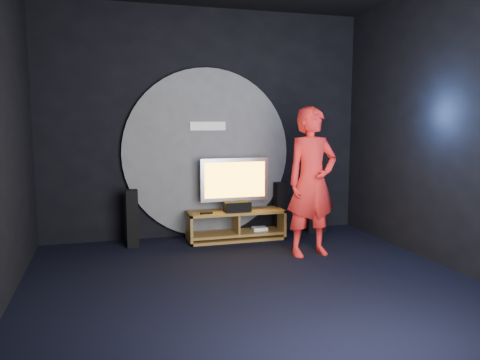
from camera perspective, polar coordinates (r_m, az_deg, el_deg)
The scene contains 13 objects.
floor at distance 5.22m, azimuth 1.91°, elevation -13.01°, with size 5.00×5.00×0.00m, color black.
back_wall at distance 7.31m, azimuth -4.13°, elevation 6.82°, with size 5.00×0.04×3.50m, color black.
front_wall at distance 2.64m, azimuth 19.16°, elevation 5.48°, with size 5.00×0.04×3.50m, color black.
right_wall at distance 6.15m, azimuth 24.87°, elevation 6.06°, with size 0.04×5.00×3.50m, color black.
wall_disc_panel at distance 7.28m, azimuth -4.00°, elevation 3.29°, with size 2.60×0.11×2.60m.
media_console at distance 7.15m, azimuth -0.46°, elevation -5.75°, with size 1.48×0.45×0.45m.
tv at distance 7.09m, azimuth -0.66°, elevation -0.21°, with size 1.05×0.22×0.79m.
center_speaker at distance 6.99m, azimuth -0.31°, elevation -3.29°, with size 0.40×0.15×0.15m, color black.
remote at distance 6.87m, azimuth -4.10°, elevation -4.05°, with size 0.18×0.05×0.02m, color black.
tower_speaker_left at distance 6.88m, azimuth -13.00°, elevation -4.60°, with size 0.17×0.18×0.83m, color black.
tower_speaker_right at distance 7.50m, azimuth 4.90°, elevation -3.45°, with size 0.17×0.18×0.83m, color black.
subwoofer at distance 7.79m, azimuth 8.96°, elevation -4.93°, with size 0.31×0.31×0.34m, color black.
player at distance 6.29m, azimuth 8.75°, elevation -0.23°, with size 0.73×0.48×1.99m, color red.
Camera 1 is at (-1.52, -4.65, 1.82)m, focal length 35.00 mm.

